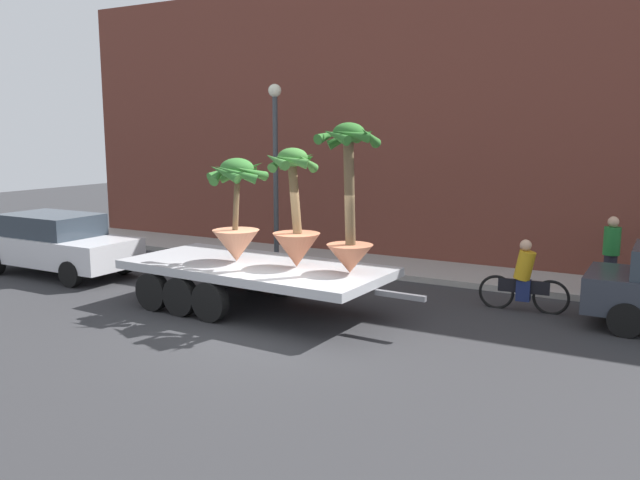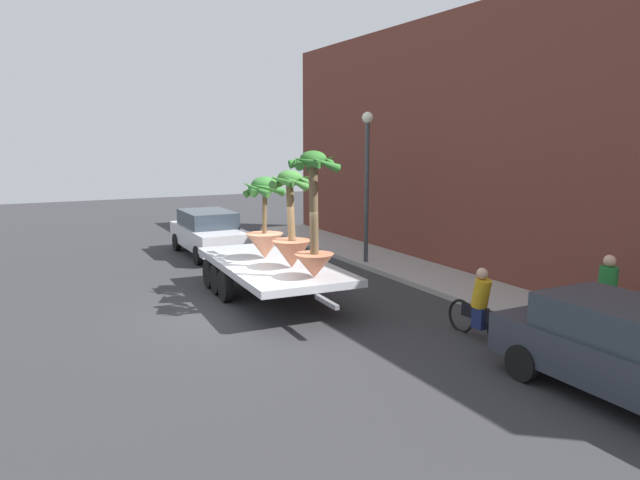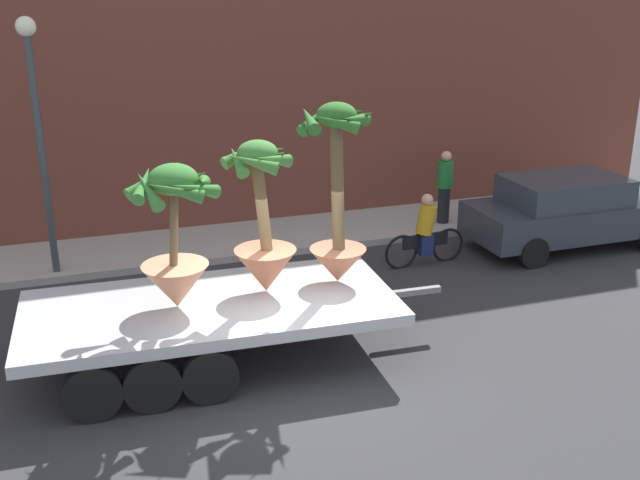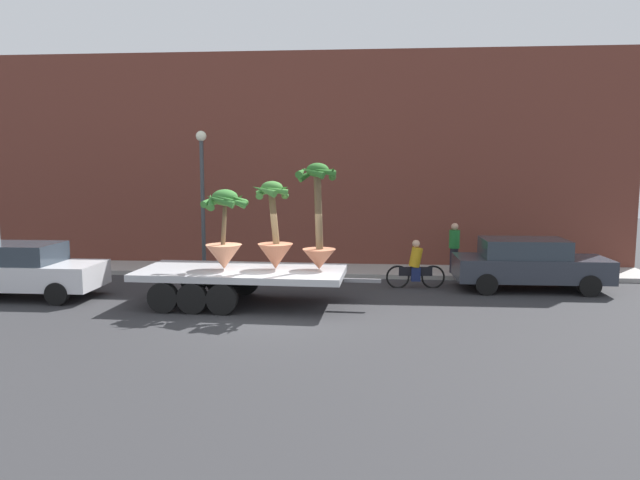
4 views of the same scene
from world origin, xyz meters
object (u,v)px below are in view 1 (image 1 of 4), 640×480
Objects in this scene: street_lamp at (275,149)px; potted_palm_front at (236,215)px; pedestrian_near_gate at (611,253)px; cyclist at (524,279)px; trailing_car at (57,243)px; flatbed_trailer at (247,272)px; potted_palm_rear at (350,207)px; potted_palm_middle at (295,220)px.

potted_palm_front is at bearing -67.08° from street_lamp.
pedestrian_near_gate is at bearing 2.14° from street_lamp.
potted_palm_front is at bearing -154.07° from cyclist.
pedestrian_near_gate is 0.35× the size of street_lamp.
cyclist is 7.82m from street_lamp.
trailing_car reaches higher than cyclist.
cyclist is (5.16, 2.62, -0.10)m from flatbed_trailer.
street_lamp is (-7.21, 1.64, 2.56)m from cyclist.
potted_palm_front is 6.15m from trailing_car.
potted_palm_rear is 1.32× the size of potted_palm_front.
flatbed_trailer is 1.38× the size of street_lamp.
potted_palm_front is 4.80m from street_lamp.
flatbed_trailer is 8.05m from pedestrian_near_gate.
potted_palm_rear is 4.07m from cyclist.
potted_palm_rear is 1.26m from potted_palm_middle.
potted_palm_middle is at bearing -0.97° from trailing_car.
trailing_car is at bearing -161.45° from pedestrian_near_gate.
flatbed_trailer is 3.62× the size of cyclist.
trailing_car reaches higher than flatbed_trailer.
street_lamp is (-4.38, 4.10, 0.96)m from potted_palm_rear.
pedestrian_near_gate is (4.28, 4.42, -1.23)m from potted_palm_rear.
trailing_car is at bearing -136.62° from street_lamp.
flatbed_trailer is at bearing 1.06° from potted_palm_front.
trailing_car is (-6.04, 0.27, -1.14)m from potted_palm_front.
street_lamp is at bearing 136.88° from potted_palm_rear.
potted_palm_rear reaches higher than potted_palm_middle.
trailing_car is at bearing -168.35° from cyclist.
potted_palm_middle reaches higher than pedestrian_near_gate.
flatbed_trailer is 2.30× the size of potted_palm_rear.
trailing_car is (-7.40, 0.12, -1.11)m from potted_palm_middle.
street_lamp reaches higher than potted_palm_rear.
cyclist is (5.40, 2.63, -1.30)m from potted_palm_front.
street_lamp reaches higher than pedestrian_near_gate.
cyclist is 2.47m from pedestrian_near_gate.
trailing_car is (-11.44, -2.36, 0.16)m from cyclist.
cyclist is at bearing 31.58° from potted_palm_middle.
potted_palm_rear is 1.20× the size of potted_palm_middle.
pedestrian_near_gate is (6.85, 4.59, -0.93)m from potted_palm_front.
flatbed_trailer is 1.62m from potted_palm_middle.
street_lamp reaches higher than flatbed_trailer.
potted_palm_middle is (-1.21, -0.03, -0.34)m from potted_palm_rear.
potted_palm_rear is at bearing 1.29° from potted_palm_middle.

